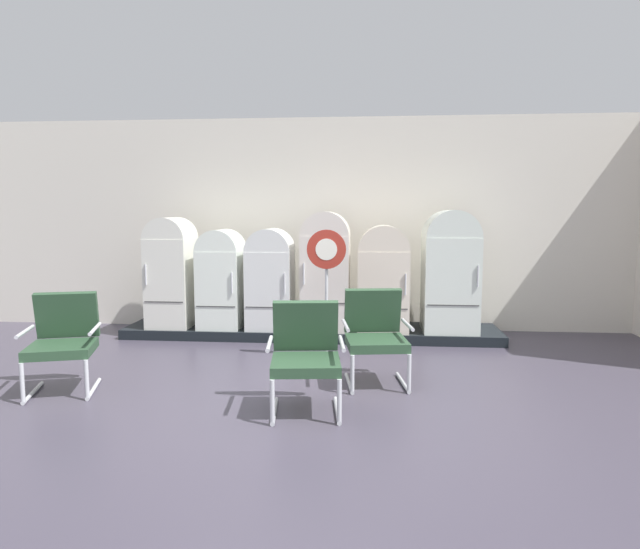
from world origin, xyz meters
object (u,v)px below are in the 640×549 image
at_px(refrigerator_1, 222,276).
at_px(refrigerator_2, 270,276).
at_px(refrigerator_5, 450,268).
at_px(armchair_center, 306,352).
at_px(armchair_left, 63,338).
at_px(armchair_right, 375,332).
at_px(sign_stand, 326,297).
at_px(refrigerator_0, 172,269).
at_px(refrigerator_3, 326,267).
at_px(refrigerator_4, 383,275).

xyz_separation_m(refrigerator_1, refrigerator_2, (0.69, -0.01, 0.01)).
bearing_deg(refrigerator_5, armchair_center, -120.43).
distance_m(refrigerator_5, armchair_left, 4.78).
relative_size(refrigerator_5, armchair_left, 1.72).
relative_size(refrigerator_5, armchair_right, 1.72).
relative_size(armchair_right, sign_stand, 0.62).
xyz_separation_m(refrigerator_1, armchair_left, (-0.92, -2.45, -0.34)).
height_order(refrigerator_2, sign_stand, sign_stand).
relative_size(refrigerator_0, armchair_left, 1.61).
bearing_deg(sign_stand, armchair_left, -152.14).
bearing_deg(refrigerator_0, armchair_center, -51.41).
xyz_separation_m(refrigerator_3, armchair_right, (0.66, -1.96, -0.47)).
distance_m(refrigerator_0, refrigerator_5, 3.86).
distance_m(refrigerator_2, armchair_center, 2.90).
bearing_deg(refrigerator_1, refrigerator_5, 0.40).
xyz_separation_m(refrigerator_3, refrigerator_4, (0.78, -0.02, -0.11)).
height_order(refrigerator_1, refrigerator_4, refrigerator_4).
bearing_deg(armchair_left, refrigerator_3, 46.06).
relative_size(refrigerator_4, sign_stand, 0.93).
xyz_separation_m(armchair_left, sign_stand, (2.48, 1.31, 0.24)).
bearing_deg(refrigerator_4, refrigerator_0, 179.88).
bearing_deg(refrigerator_0, refrigerator_2, -0.59).
bearing_deg(armchair_center, refrigerator_2, 106.25).
bearing_deg(refrigerator_3, armchair_center, -89.20).
distance_m(armchair_left, armchair_right, 3.08).
bearing_deg(refrigerator_1, armchair_left, -110.62).
bearing_deg(refrigerator_5, armchair_right, -117.63).
relative_size(refrigerator_1, armchair_left, 1.44).
bearing_deg(refrigerator_3, sign_stand, -85.24).
height_order(refrigerator_4, armchair_center, refrigerator_4).
bearing_deg(refrigerator_2, refrigerator_4, 0.30).
bearing_deg(refrigerator_4, refrigerator_5, 1.47).
xyz_separation_m(refrigerator_5, armchair_right, (-1.02, -1.96, -0.48)).
height_order(refrigerator_2, refrigerator_5, refrigerator_5).
xyz_separation_m(refrigerator_4, armchair_left, (-3.17, -2.45, -0.37)).
distance_m(refrigerator_2, armchair_left, 2.95).
bearing_deg(armchair_center, refrigerator_1, 118.40).
xyz_separation_m(refrigerator_2, refrigerator_5, (2.45, 0.03, 0.13)).
height_order(refrigerator_1, armchair_right, refrigerator_1).
height_order(refrigerator_2, refrigerator_4, refrigerator_4).
xyz_separation_m(refrigerator_3, refrigerator_5, (1.68, -0.00, 0.01)).
height_order(refrigerator_3, armchair_center, refrigerator_3).
relative_size(refrigerator_2, armchair_center, 1.46).
bearing_deg(armchair_center, refrigerator_3, 90.80).
bearing_deg(refrigerator_3, refrigerator_1, -179.11).
xyz_separation_m(refrigerator_2, refrigerator_4, (1.55, 0.01, 0.02)).
height_order(refrigerator_0, refrigerator_2, refrigerator_0).
bearing_deg(refrigerator_5, armchair_left, -148.69).
bearing_deg(armchair_left, refrigerator_0, 85.25).
xyz_separation_m(refrigerator_1, sign_stand, (1.56, -1.14, -0.10)).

